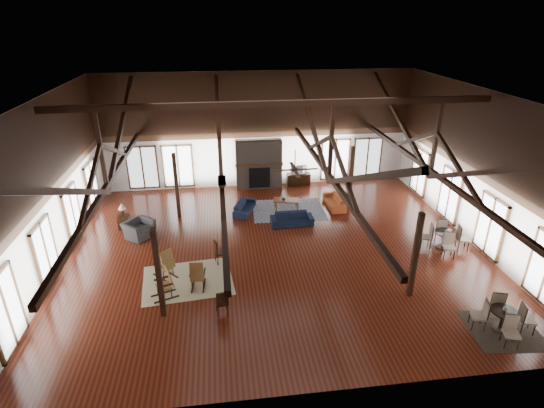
{
  "coord_description": "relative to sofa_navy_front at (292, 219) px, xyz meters",
  "views": [
    {
      "loc": [
        -2.01,
        -14.43,
        8.61
      ],
      "look_at": [
        -0.03,
        1.0,
        1.54
      ],
      "focal_mm": 28.0,
      "sensor_mm": 36.0,
      "label": 1
    }
  ],
  "objects": [
    {
      "name": "sofa_navy_front",
      "position": [
        0.0,
        0.0,
        0.0
      ],
      "size": [
        1.88,
        0.77,
        0.54
      ],
      "primitive_type": "imported",
      "rotation": [
        0.0,
        0.0,
        0.02
      ],
      "color": "black",
      "rests_on": "floor"
    },
    {
      "name": "cafe_table_far",
      "position": [
        5.64,
        -2.77,
        0.22
      ],
      "size": [
        1.95,
        1.95,
        0.99
      ],
      "rotation": [
        0.0,
        0.0,
        -0.24
      ],
      "color": "black",
      "rests_on": "floor"
    },
    {
      "name": "post_grid",
      "position": [
        -1.0,
        -2.06,
        1.25
      ],
      "size": [
        8.16,
        7.16,
        3.05
      ],
      "color": "black",
      "rests_on": "floor"
    },
    {
      "name": "side_chair_a",
      "position": [
        -3.27,
        -2.76,
        0.29
      ],
      "size": [
        0.51,
        0.51,
        0.96
      ],
      "rotation": [
        0.0,
        0.0,
        -1.28
      ],
      "color": "black",
      "rests_on": "floor"
    },
    {
      "name": "cup_far",
      "position": [
        5.65,
        -2.84,
        0.5
      ],
      "size": [
        0.16,
        0.16,
        0.1
      ],
      "primitive_type": "imported",
      "rotation": [
        0.0,
        0.0,
        -0.28
      ],
      "color": "#B2B2B2",
      "rests_on": "cafe_table_far"
    },
    {
      "name": "sofa_orange",
      "position": [
        2.37,
        1.69,
        -0.01
      ],
      "size": [
        1.83,
        0.73,
        0.53
      ],
      "primitive_type": "imported",
      "rotation": [
        0.0,
        0.0,
        -1.56
      ],
      "color": "#AB4A21",
      "rests_on": "floor"
    },
    {
      "name": "vase",
      "position": [
        -0.12,
        1.67,
        0.29
      ],
      "size": [
        0.22,
        0.22,
        0.18
      ],
      "primitive_type": "imported",
      "rotation": [
        0.0,
        0.0,
        0.27
      ],
      "color": "#B2B2B2",
      "rests_on": "coffee_table"
    },
    {
      "name": "rocking_chair_a",
      "position": [
        -5.09,
        -3.5,
        0.26
      ],
      "size": [
        0.93,
        0.95,
        1.12
      ],
      "rotation": [
        0.0,
        0.0,
        0.75
      ],
      "color": "olive",
      "rests_on": "floor"
    },
    {
      "name": "ceiling",
      "position": [
        -1.0,
        -2.06,
        5.73
      ],
      "size": [
        16.0,
        14.0,
        0.02
      ],
      "primitive_type": "cube",
      "color": "black",
      "rests_on": "wall_back"
    },
    {
      "name": "wall_back",
      "position": [
        -1.0,
        4.94,
        2.73
      ],
      "size": [
        16.0,
        0.02,
        6.0
      ],
      "primitive_type": "cube",
      "color": "silver",
      "rests_on": "floor"
    },
    {
      "name": "fireplace",
      "position": [
        -1.0,
        4.61,
        1.02
      ],
      "size": [
        2.5,
        0.69,
        2.6
      ],
      "color": "brown",
      "rests_on": "floor"
    },
    {
      "name": "coffee_table",
      "position": [
        0.02,
        1.7,
        0.14
      ],
      "size": [
        1.32,
        0.86,
        0.47
      ],
      "rotation": [
        0.0,
        0.0,
        -0.22
      ],
      "color": "brown",
      "rests_on": "floor"
    },
    {
      "name": "ceiling_fan",
      "position": [
        -0.5,
        -3.06,
        3.46
      ],
      "size": [
        1.6,
        1.6,
        0.75
      ],
      "color": "black",
      "rests_on": "roof_truss"
    },
    {
      "name": "side_table_lamp",
      "position": [
        -7.28,
        0.59,
        0.18
      ],
      "size": [
        0.47,
        0.47,
        1.19
      ],
      "color": "black",
      "rests_on": "floor"
    },
    {
      "name": "wall_left",
      "position": [
        -9.0,
        -2.06,
        2.73
      ],
      "size": [
        0.02,
        14.0,
        6.0
      ],
      "primitive_type": "cube",
      "color": "silver",
      "rests_on": "floor"
    },
    {
      "name": "television",
      "position": [
        1.12,
        4.69,
        0.61
      ],
      "size": [
        0.88,
        0.23,
        0.5
      ],
      "primitive_type": "imported",
      "rotation": [
        0.0,
        0.0,
        0.13
      ],
      "color": "#B2B2B2",
      "rests_on": "tv_console"
    },
    {
      "name": "floor",
      "position": [
        -1.0,
        -2.06,
        -0.27
      ],
      "size": [
        16.0,
        16.0,
        0.0
      ],
      "primitive_type": "plane",
      "color": "#572412",
      "rests_on": "ground"
    },
    {
      "name": "tv_console",
      "position": [
        1.16,
        4.69,
        0.04
      ],
      "size": [
        1.26,
        0.47,
        0.63
      ],
      "primitive_type": "cube",
      "color": "black",
      "rests_on": "floor"
    },
    {
      "name": "side_chair_b",
      "position": [
        -3.18,
        -5.78,
        0.24
      ],
      "size": [
        0.43,
        0.43,
        0.89
      ],
      "rotation": [
        0.0,
        0.0,
        0.16
      ],
      "color": "black",
      "rests_on": "floor"
    },
    {
      "name": "cafe_table_near",
      "position": [
        4.98,
        -7.5,
        0.2
      ],
      "size": [
        1.84,
        1.84,
        0.94
      ],
      "rotation": [
        0.0,
        0.0,
        -0.26
      ],
      "color": "black",
      "rests_on": "floor"
    },
    {
      "name": "roof_truss",
      "position": [
        -1.0,
        -2.06,
        3.76
      ],
      "size": [
        15.6,
        14.07,
        3.14
      ],
      "color": "black",
      "rests_on": "wall_back"
    },
    {
      "name": "rug_navy",
      "position": [
        0.09,
        1.52,
        -0.27
      ],
      "size": [
        3.45,
        2.65,
        0.01
      ],
      "primitive_type": "cube",
      "rotation": [
        0.0,
        0.0,
        -0.04
      ],
      "color": "#192446",
      "rests_on": "floor"
    },
    {
      "name": "rocking_chair_c",
      "position": [
        -4.97,
        -4.59,
        0.24
      ],
      "size": [
        0.94,
        0.72,
        1.08
      ],
      "rotation": [
        0.0,
        0.0,
        1.95
      ],
      "color": "olive",
      "rests_on": "floor"
    },
    {
      "name": "cup_near",
      "position": [
        4.98,
        -7.49,
        0.45
      ],
      "size": [
        0.15,
        0.15,
        0.1
      ],
      "primitive_type": "imported",
      "rotation": [
        0.0,
        0.0,
        -0.29
      ],
      "color": "#B2B2B2",
      "rests_on": "cafe_table_near"
    },
    {
      "name": "wall_front",
      "position": [
        -1.0,
        -9.06,
        2.73
      ],
      "size": [
        16.0,
        0.02,
        6.0
      ],
      "primitive_type": "cube",
      "color": "silver",
      "rests_on": "floor"
    },
    {
      "name": "rocking_chair_b",
      "position": [
        -3.98,
        -4.26,
        0.22
      ],
      "size": [
        0.5,
        0.85,
        1.05
      ],
      "rotation": [
        0.0,
        0.0,
        -0.08
      ],
      "color": "olive",
      "rests_on": "floor"
    },
    {
      "name": "rug_tan",
      "position": [
        -4.36,
        -3.76,
        -0.27
      ],
      "size": [
        3.29,
        2.7,
        0.01
      ],
      "primitive_type": "cube",
      "rotation": [
        0.0,
        0.0,
        0.1
      ],
      "color": "tan",
      "rests_on": "floor"
    },
    {
      "name": "sofa_navy_left",
      "position": [
        -1.98,
        1.59,
        -0.02
      ],
      "size": [
        1.87,
        1.23,
        0.51
      ],
      "primitive_type": "imported",
      "rotation": [
        0.0,
        0.0,
        1.23
      ],
      "color": "black",
      "rests_on": "floor"
    },
    {
      "name": "armchair",
      "position": [
        -6.52,
        -0.27,
        0.09
      ],
      "size": [
        1.44,
        1.46,
        0.72
      ],
      "primitive_type": "imported",
      "rotation": [
        0.0,
        0.0,
        0.9
      ],
      "color": "#323335",
      "rests_on": "floor"
    },
    {
      "name": "rug_dark",
      "position": [
        5.05,
        -7.57,
        -0.27
      ],
      "size": [
        2.19,
        2.03,
        0.01
      ],
      "primitive_type": "cube",
      "rotation": [
        0.0,
        0.0,
        -0.1
      ],
      "color": "black",
      "rests_on": "floor"
    },
    {
      "name": "wall_right",
      "position": [
        7.0,
        -2.06,
        2.73
      ],
      "size": [
        0.02,
        14.0,
        6.0
      ],
      "primitive_type": "cube",
      "color": "silver",
      "rests_on": "floor"
    }
  ]
}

